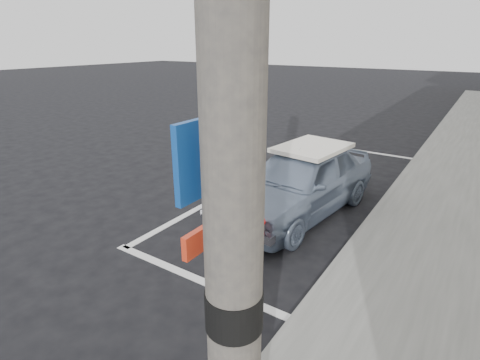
# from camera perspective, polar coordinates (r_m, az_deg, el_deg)

# --- Properties ---
(ground) EXTENTS (80.00, 80.00, 0.00)m
(ground) POSITION_cam_1_polar(r_m,az_deg,el_deg) (5.47, -6.85, -10.75)
(ground) COLOR black
(ground) RESTS_ON ground
(sidewalk) EXTENTS (2.80, 40.00, 0.15)m
(sidewalk) POSITION_cam_1_polar(r_m,az_deg,el_deg) (6.16, 30.99, -9.19)
(sidewalk) COLOR #61615C
(sidewalk) RESTS_ON ground
(pline_rear) EXTENTS (3.00, 0.12, 0.01)m
(pline_rear) POSITION_cam_1_polar(r_m,az_deg,el_deg) (4.87, -6.09, -14.95)
(pline_rear) COLOR silver
(pline_rear) RESTS_ON ground
(pline_front) EXTENTS (3.00, 0.12, 0.01)m
(pline_front) POSITION_cam_1_polar(r_m,az_deg,el_deg) (10.72, 18.34, 4.17)
(pline_front) COLOR silver
(pline_front) RESTS_ON ground
(pline_side) EXTENTS (0.12, 7.00, 0.01)m
(pline_side) POSITION_cam_1_polar(r_m,az_deg,el_deg) (8.15, 1.87, 0.22)
(pline_side) COLOR silver
(pline_side) RESTS_ON ground
(retro_coupe) EXTENTS (1.80, 3.57, 1.16)m
(retro_coupe) POSITION_cam_1_polar(r_m,az_deg,el_deg) (6.44, 9.13, -0.09)
(retro_coupe) COLOR gray
(retro_coupe) RESTS_ON ground
(cat) EXTENTS (0.26, 0.52, 0.27)m
(cat) POSITION_cam_1_polar(r_m,az_deg,el_deg) (5.64, -0.03, -8.07)
(cat) COLOR #746458
(cat) RESTS_ON ground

